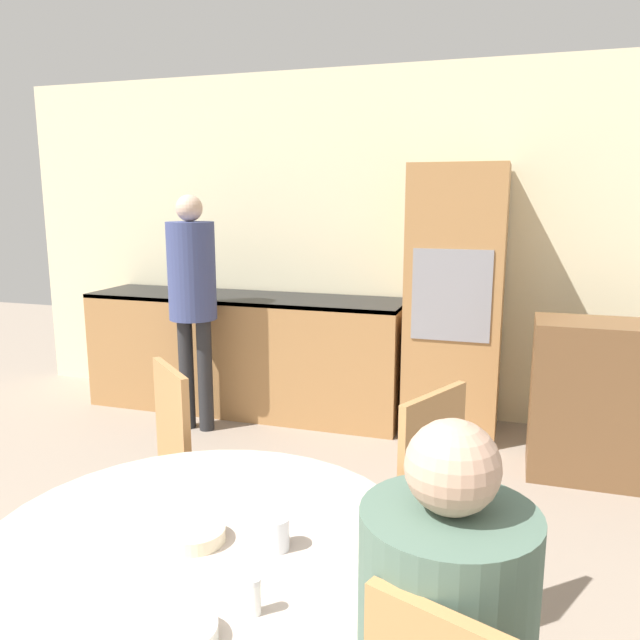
% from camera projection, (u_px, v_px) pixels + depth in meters
% --- Properties ---
extents(wall_back, '(6.40, 0.05, 2.60)m').
position_uv_depth(wall_back, '(395.00, 245.00, 4.72)').
color(wall_back, beige).
rests_on(wall_back, ground_plane).
extents(kitchen_counter, '(2.49, 0.60, 0.91)m').
position_uv_depth(kitchen_counter, '(245.00, 351.00, 4.89)').
color(kitchen_counter, '#AD7A47').
rests_on(kitchen_counter, ground_plane).
extents(oven_unit, '(0.64, 0.59, 1.88)m').
position_uv_depth(oven_unit, '(455.00, 303.00, 4.33)').
color(oven_unit, '#AD7A47').
rests_on(oven_unit, ground_plane).
extents(sideboard, '(1.00, 0.45, 0.95)m').
position_uv_depth(sideboard, '(620.00, 403.00, 3.65)').
color(sideboard, brown).
rests_on(sideboard, ground_plane).
extents(dining_table, '(1.20, 1.20, 0.75)m').
position_uv_depth(dining_table, '(204.00, 603.00, 1.74)').
color(dining_table, brown).
rests_on(dining_table, ground_plane).
extents(chair_far_left, '(0.56, 0.56, 0.99)m').
position_uv_depth(chair_far_left, '(154.00, 477.00, 2.52)').
color(chair_far_left, '#AD7A47').
rests_on(chair_far_left, ground_plane).
extents(chair_far_right, '(0.53, 0.53, 0.99)m').
position_uv_depth(chair_far_right, '(410.00, 505.00, 2.29)').
color(chair_far_right, '#AD7A47').
rests_on(chair_far_right, ground_plane).
extents(person_standing, '(0.33, 0.33, 1.68)m').
position_uv_depth(person_standing, '(192.00, 287.00, 4.35)').
color(person_standing, '#262628').
rests_on(person_standing, ground_plane).
extents(cup, '(0.07, 0.07, 0.09)m').
position_uv_depth(cup, '(276.00, 533.00, 1.64)').
color(cup, silver).
rests_on(cup, dining_table).
extents(bowl_near, '(0.16, 0.16, 0.04)m').
position_uv_depth(bowl_near, '(180.00, 634.00, 1.29)').
color(bowl_near, white).
rests_on(bowl_near, dining_table).
extents(bowl_centre, '(0.16, 0.16, 0.04)m').
position_uv_depth(bowl_centre, '(195.00, 535.00, 1.67)').
color(bowl_centre, beige).
rests_on(bowl_centre, dining_table).
extents(salt_shaker, '(0.03, 0.03, 0.09)m').
position_uv_depth(salt_shaker, '(254.00, 596.00, 1.38)').
color(salt_shaker, white).
rests_on(salt_shaker, dining_table).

